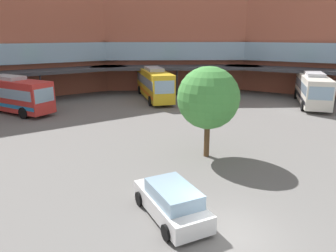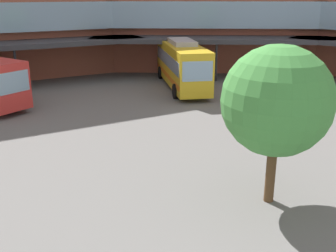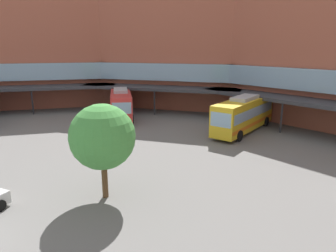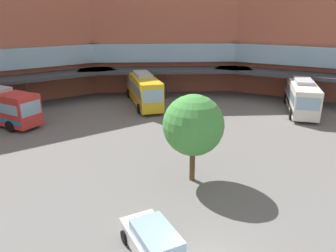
# 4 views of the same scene
# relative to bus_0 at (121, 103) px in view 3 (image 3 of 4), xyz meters

# --- Properties ---
(station_building) EXTENTS (82.51, 46.95, 17.16)m
(station_building) POSITION_rel_bus_0_xyz_m (11.09, -3.26, 6.28)
(station_building) COLOR #AD5942
(station_building) RESTS_ON ground
(bus_0) EXTENTS (8.92, 9.50, 3.72)m
(bus_0) POSITION_rel_bus_0_xyz_m (0.00, 0.00, 0.00)
(bus_0) COLOR red
(bus_0) RESTS_ON ground
(bus_2) EXTENTS (3.30, 11.06, 3.88)m
(bus_2) POSITION_rel_bus_0_xyz_m (15.81, 1.90, 0.08)
(bus_2) COLOR gold
(bus_2) RESTS_ON ground
(plaza_tree) EXTENTS (3.93, 3.93, 5.85)m
(plaza_tree) POSITION_rel_bus_0_xyz_m (13.93, -17.50, 1.99)
(plaza_tree) COLOR brown
(plaza_tree) RESTS_ON ground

